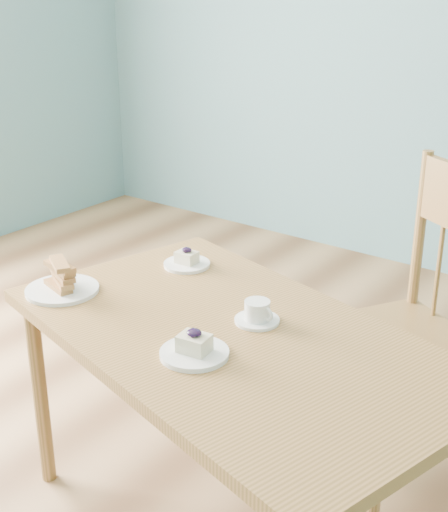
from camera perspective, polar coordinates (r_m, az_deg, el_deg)
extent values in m
cube|color=#A06D3C|center=(1.85, 0.72, -6.66)|extent=(1.38, 1.00, 0.04)
cylinder|color=#A06D3C|center=(2.32, -14.49, -10.68)|extent=(0.05, 0.05, 0.63)
cylinder|color=#A06D3C|center=(2.57, -2.17, -6.43)|extent=(0.05, 0.05, 0.63)
cube|color=#A06D3C|center=(2.24, 13.84, -7.02)|extent=(0.62, 0.62, 0.04)
cylinder|color=#A06D3C|center=(2.42, 6.86, -11.03)|extent=(0.04, 0.04, 0.45)
cylinder|color=#A06D3C|center=(2.15, 12.18, -16.20)|extent=(0.04, 0.04, 0.45)
cylinder|color=#A06D3C|center=(2.60, 14.19, -9.05)|extent=(0.04, 0.04, 0.45)
cylinder|color=#A06D3C|center=(2.40, 15.41, 2.09)|extent=(0.04, 0.04, 0.52)
cylinder|color=#A06D3C|center=(2.35, 16.76, -1.17)|extent=(0.02, 0.02, 0.31)
cylinder|color=white|center=(1.74, -2.38, -7.78)|extent=(0.17, 0.17, 0.01)
cube|color=beige|center=(1.73, -2.40, -6.99)|extent=(0.08, 0.07, 0.04)
ellipsoid|color=black|center=(1.71, -2.41, -6.13)|extent=(0.04, 0.04, 0.02)
sphere|color=black|center=(1.71, -2.05, -6.20)|extent=(0.01, 0.01, 0.01)
sphere|color=black|center=(1.72, -2.48, -5.98)|extent=(0.01, 0.01, 0.01)
sphere|color=black|center=(1.71, -2.53, -6.30)|extent=(0.01, 0.01, 0.01)
cylinder|color=white|center=(2.25, -2.99, -0.66)|extent=(0.15, 0.15, 0.01)
cube|color=beige|center=(2.24, -3.00, -0.10)|extent=(0.07, 0.05, 0.04)
ellipsoid|color=black|center=(2.23, -3.02, 0.51)|extent=(0.03, 0.03, 0.01)
sphere|color=black|center=(2.23, -2.77, 0.47)|extent=(0.01, 0.01, 0.01)
sphere|color=black|center=(2.24, -3.05, 0.58)|extent=(0.01, 0.01, 0.01)
sphere|color=black|center=(2.23, -3.10, 0.41)|extent=(0.01, 0.01, 0.01)
cylinder|color=white|center=(1.90, 2.66, -5.15)|extent=(0.12, 0.12, 0.01)
cylinder|color=white|center=(1.89, 2.67, -4.34)|extent=(0.08, 0.08, 0.05)
cylinder|color=brown|center=(1.88, 2.68, -3.77)|extent=(0.06, 0.06, 0.00)
torus|color=white|center=(1.87, 3.45, -4.67)|extent=(0.04, 0.01, 0.04)
cylinder|color=white|center=(2.12, -12.82, -2.64)|extent=(0.21, 0.21, 0.01)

